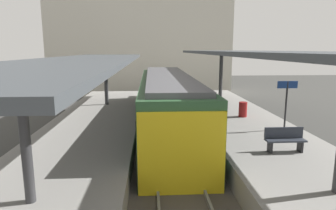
{
  "coord_description": "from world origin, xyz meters",
  "views": [
    {
      "loc": [
        -0.92,
        -11.51,
        4.57
      ],
      "look_at": [
        -0.06,
        2.46,
        1.91
      ],
      "focal_mm": 31.19,
      "sensor_mm": 36.0,
      "label": 1
    }
  ],
  "objects_px": {
    "commuter_train": "(168,105)",
    "litter_bin": "(243,109)",
    "platform_sign": "(287,94)",
    "platform_bench": "(285,139)"
  },
  "relations": [
    {
      "from": "commuter_train",
      "to": "platform_bench",
      "type": "height_order",
      "value": "commuter_train"
    },
    {
      "from": "commuter_train",
      "to": "litter_bin",
      "type": "relative_size",
      "value": 17.11
    },
    {
      "from": "litter_bin",
      "to": "commuter_train",
      "type": "bearing_deg",
      "value": -178.91
    },
    {
      "from": "platform_bench",
      "to": "litter_bin",
      "type": "bearing_deg",
      "value": 87.47
    },
    {
      "from": "commuter_train",
      "to": "platform_sign",
      "type": "distance_m",
      "value": 5.83
    },
    {
      "from": "platform_sign",
      "to": "litter_bin",
      "type": "height_order",
      "value": "platform_sign"
    },
    {
      "from": "commuter_train",
      "to": "platform_sign",
      "type": "xyz_separation_m",
      "value": [
        5.15,
        -2.57,
        0.9
      ]
    },
    {
      "from": "platform_sign",
      "to": "litter_bin",
      "type": "bearing_deg",
      "value": 112.3
    },
    {
      "from": "commuter_train",
      "to": "platform_sign",
      "type": "height_order",
      "value": "commuter_train"
    },
    {
      "from": "platform_bench",
      "to": "commuter_train",
      "type": "bearing_deg",
      "value": 125.29
    }
  ]
}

